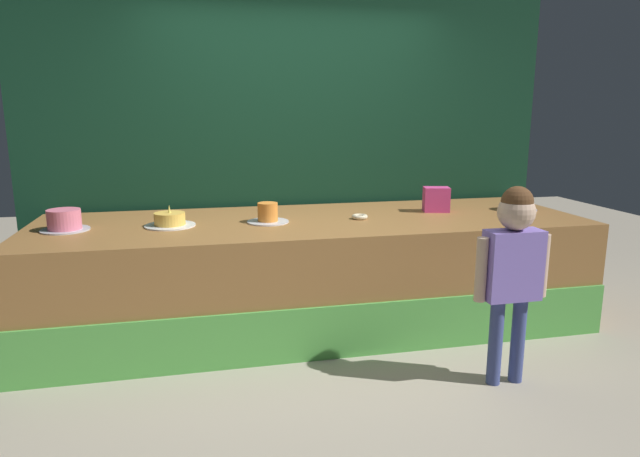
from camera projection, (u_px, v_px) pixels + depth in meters
The scene contains 10 objects.
ground_plane at pixel (334, 358), 3.70m from camera, with size 12.00×12.00×0.00m, color #ADA38E.
stage_platform at pixel (313, 272), 4.24m from camera, with size 4.10×1.35×0.83m.
curtain_backdrop at pixel (294, 115), 4.73m from camera, with size 4.53×0.08×3.18m, color #113823.
child_figure at pixel (513, 259), 3.21m from camera, with size 0.47×0.21×1.21m.
pink_box at pixel (436, 199), 4.46m from camera, with size 0.20×0.14×0.20m, color #E94394.
donut at pixel (360, 217), 4.16m from camera, with size 0.12×0.12×0.03m, color beige.
cake_far_left at pixel (64, 221), 3.75m from camera, with size 0.32×0.32×0.15m.
cake_center_left at pixel (170, 220), 3.90m from camera, with size 0.36×0.36×0.15m.
cake_center_right at pixel (268, 214), 4.03m from camera, with size 0.31×0.31×0.15m.
cake_far_right at pixel (519, 202), 4.53m from camera, with size 0.29×0.29×0.14m.
Camera 1 is at (-0.84, -3.33, 1.63)m, focal length 30.88 mm.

